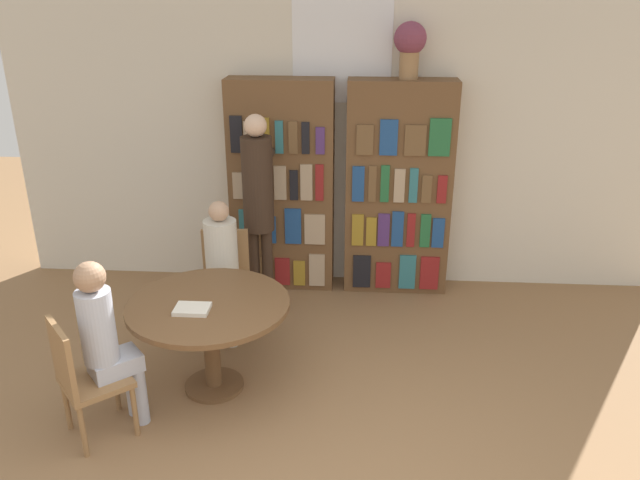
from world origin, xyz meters
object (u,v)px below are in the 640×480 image
chair_left_side (225,276)px  flower_vase (410,44)px  bookshelf_right (398,190)px  librarian_standing (258,195)px  seated_reader_right (106,338)px  seated_reader_left (221,264)px  reading_table (209,318)px  bookshelf_left (282,187)px  chair_near_camera (82,375)px

chair_left_side → flower_vase: bearing=-154.9°
bookshelf_right → librarian_standing: (-1.25, -0.50, 0.08)m
chair_left_side → seated_reader_right: size_ratio=0.70×
flower_vase → librarian_standing: (-1.29, -0.51, -1.23)m
librarian_standing → chair_left_side: bearing=-122.1°
bookshelf_right → seated_reader_right: (-1.97, -2.30, -0.32)m
flower_vase → seated_reader_right: size_ratio=0.39×
seated_reader_left → librarian_standing: librarian_standing is taller
chair_left_side → librarian_standing: size_ratio=0.48×
reading_table → chair_left_side: 0.93m
librarian_standing → flower_vase: bearing=21.4°
bookshelf_left → chair_left_side: bearing=-113.7°
reading_table → bookshelf_left: bearing=80.3°
bookshelf_left → seated_reader_left: size_ratio=1.68×
bookshelf_right → chair_left_side: size_ratio=2.33×
bookshelf_left → librarian_standing: bookshelf_left is taller
seated_reader_right → flower_vase: bearing=97.6°
bookshelf_left → flower_vase: 1.75m
chair_left_side → bookshelf_left: bearing=-118.9°
chair_left_side → seated_reader_right: (-0.47, -1.40, 0.21)m
reading_table → seated_reader_right: bearing=-138.8°
bookshelf_right → reading_table: size_ratio=1.75×
chair_near_camera → flower_vase: bearing=97.2°
bookshelf_left → seated_reader_left: bookshelf_left is taller
chair_left_side → librarian_standing: (0.25, 0.39, 0.62)m
seated_reader_left → seated_reader_right: (-0.49, -1.22, 0.01)m
bookshelf_left → seated_reader_left: (-0.38, -1.07, -0.33)m
chair_near_camera → seated_reader_right: size_ratio=0.70×
flower_vase → chair_left_side: 2.57m
seated_reader_left → flower_vase: bearing=-149.9°
bookshelf_left → chair_near_camera: 2.67m
bookshelf_right → seated_reader_left: 1.86m
bookshelf_left → chair_near_camera: size_ratio=2.33×
bookshelf_right → librarian_standing: 1.35m
bookshelf_left → seated_reader_right: size_ratio=1.64×
librarian_standing → bookshelf_right: bearing=21.8°
bookshelf_left → reading_table: bearing=-99.7°
bookshelf_left → flower_vase: (1.15, 0.00, 1.32)m
bookshelf_right → bookshelf_left: bearing=180.0°
librarian_standing → chair_near_camera: bearing=-114.1°
chair_left_side → seated_reader_left: (0.02, -0.18, 0.20)m
flower_vase → reading_table: (-1.46, -1.82, -1.74)m
bookshelf_left → seated_reader_right: bookshelf_left is taller
flower_vase → seated_reader_right: 3.47m
reading_table → seated_reader_left: bearing=95.2°
bookshelf_right → chair_near_camera: (-2.11, -2.42, -0.53)m
chair_near_camera → seated_reader_left: 1.50m
flower_vase → seated_reader_left: 2.49m
chair_left_side → seated_reader_left: size_ratio=0.72×
bookshelf_right → chair_near_camera: size_ratio=2.33×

